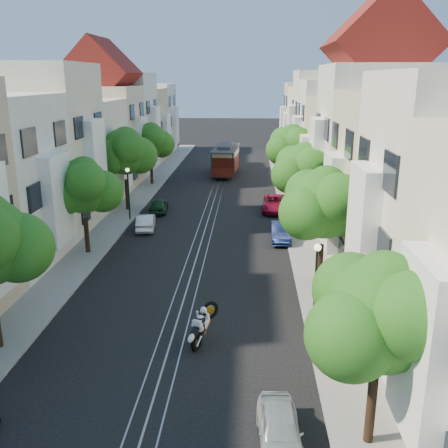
# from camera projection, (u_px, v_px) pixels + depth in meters

# --- Properties ---
(ground) EXTENTS (200.00, 200.00, 0.00)m
(ground) POSITION_uv_depth(u_px,v_px,m) (213.00, 203.00, 45.83)
(ground) COLOR black
(ground) RESTS_ON ground
(sidewalk_east) EXTENTS (2.50, 80.00, 0.12)m
(sidewalk_east) POSITION_uv_depth(u_px,v_px,m) (292.00, 204.00, 45.45)
(sidewalk_east) COLOR gray
(sidewalk_east) RESTS_ON ground
(sidewalk_west) EXTENTS (2.50, 80.00, 0.12)m
(sidewalk_west) POSITION_uv_depth(u_px,v_px,m) (135.00, 202.00, 46.18)
(sidewalk_west) COLOR gray
(sidewalk_west) RESTS_ON ground
(rail_left) EXTENTS (0.06, 80.00, 0.02)m
(rail_left) POSITION_uv_depth(u_px,v_px,m) (207.00, 203.00, 45.85)
(rail_left) COLOR gray
(rail_left) RESTS_ON ground
(rail_slot) EXTENTS (0.06, 80.00, 0.02)m
(rail_slot) POSITION_uv_depth(u_px,v_px,m) (213.00, 203.00, 45.83)
(rail_slot) COLOR gray
(rail_slot) RESTS_ON ground
(rail_right) EXTENTS (0.06, 80.00, 0.02)m
(rail_right) POSITION_uv_depth(u_px,v_px,m) (219.00, 203.00, 45.80)
(rail_right) COLOR gray
(rail_right) RESTS_ON ground
(lane_line) EXTENTS (0.08, 80.00, 0.01)m
(lane_line) POSITION_uv_depth(u_px,v_px,m) (213.00, 203.00, 45.83)
(lane_line) COLOR tan
(lane_line) RESTS_ON ground
(townhouses_east) EXTENTS (7.75, 72.00, 12.00)m
(townhouses_east) POSITION_uv_depth(u_px,v_px,m) (348.00, 148.00, 43.68)
(townhouses_east) COLOR beige
(townhouses_east) RESTS_ON ground
(townhouses_west) EXTENTS (7.75, 72.00, 11.76)m
(townhouses_west) POSITION_uv_depth(u_px,v_px,m) (81.00, 147.00, 44.91)
(townhouses_west) COLOR silver
(townhouses_west) RESTS_ON ground
(tree_e_a) EXTENTS (4.72, 3.87, 6.27)m
(tree_e_a) POSITION_uv_depth(u_px,v_px,m) (382.00, 318.00, 14.50)
(tree_e_a) COLOR black
(tree_e_a) RESTS_ON ground
(tree_e_b) EXTENTS (4.93, 4.08, 6.68)m
(tree_e_b) POSITION_uv_depth(u_px,v_px,m) (325.00, 205.00, 25.90)
(tree_e_b) COLOR black
(tree_e_b) RESTS_ON ground
(tree_e_c) EXTENTS (4.84, 3.99, 6.52)m
(tree_e_c) POSITION_uv_depth(u_px,v_px,m) (303.00, 170.00, 36.48)
(tree_e_c) COLOR black
(tree_e_c) RESTS_ON ground
(tree_e_d) EXTENTS (5.01, 4.16, 6.85)m
(tree_e_d) POSITION_uv_depth(u_px,v_px,m) (292.00, 147.00, 46.94)
(tree_e_d) COLOR black
(tree_e_d) RESTS_ON ground
(tree_w_b) EXTENTS (4.72, 3.87, 6.27)m
(tree_w_b) POSITION_uv_depth(u_px,v_px,m) (84.00, 188.00, 31.51)
(tree_w_b) COLOR black
(tree_w_b) RESTS_ON ground
(tree_w_c) EXTENTS (5.13, 4.28, 7.09)m
(tree_w_c) POSITION_uv_depth(u_px,v_px,m) (125.00, 152.00, 41.86)
(tree_w_c) COLOR black
(tree_w_c) RESTS_ON ground
(tree_w_d) EXTENTS (4.84, 3.99, 6.52)m
(tree_w_d) POSITION_uv_depth(u_px,v_px,m) (151.00, 142.00, 52.53)
(tree_w_d) COLOR black
(tree_w_d) RESTS_ON ground
(lamp_east) EXTENTS (0.32, 0.32, 4.16)m
(lamp_east) POSITION_uv_depth(u_px,v_px,m) (316.00, 275.00, 21.72)
(lamp_east) COLOR black
(lamp_east) RESTS_ON ground
(lamp_west) EXTENTS (0.32, 0.32, 4.16)m
(lamp_west) POSITION_uv_depth(u_px,v_px,m) (128.00, 186.00, 39.60)
(lamp_west) COLOR black
(lamp_west) RESTS_ON ground
(sportbike_rider) EXTENTS (1.14, 2.09, 1.71)m
(sportbike_rider) POSITION_uv_depth(u_px,v_px,m) (202.00, 324.00, 21.44)
(sportbike_rider) COLOR black
(sportbike_rider) RESTS_ON ground
(cable_car) EXTENTS (3.21, 8.64, 3.26)m
(cable_car) POSITION_uv_depth(u_px,v_px,m) (226.00, 158.00, 58.92)
(cable_car) COLOR black
(cable_car) RESTS_ON ground
(parked_car_e_near) EXTENTS (1.52, 3.44, 1.15)m
(parked_car_e_near) POSITION_uv_depth(u_px,v_px,m) (280.00, 430.00, 15.53)
(parked_car_e_near) COLOR #A5ADB1
(parked_car_e_near) RESTS_ON ground
(parked_car_e_mid) EXTENTS (1.40, 3.86, 1.27)m
(parked_car_e_mid) POSITION_uv_depth(u_px,v_px,m) (281.00, 232.00, 35.20)
(parked_car_e_mid) COLOR #0B153B
(parked_car_e_mid) RESTS_ON ground
(parked_car_e_far) EXTENTS (2.57, 4.95, 1.33)m
(parked_car_e_far) POSITION_uv_depth(u_px,v_px,m) (276.00, 203.00, 43.06)
(parked_car_e_far) COLOR maroon
(parked_car_e_far) RESTS_ON ground
(parked_car_w_mid) EXTENTS (1.74, 3.77, 1.20)m
(parked_car_w_mid) POSITION_uv_depth(u_px,v_px,m) (146.00, 222.00, 37.82)
(parked_car_w_mid) COLOR silver
(parked_car_w_mid) RESTS_ON ground
(parked_car_w_far) EXTENTS (1.65, 3.64, 1.21)m
(parked_car_w_far) POSITION_uv_depth(u_px,v_px,m) (159.00, 205.00, 42.61)
(parked_car_w_far) COLOR #15361C
(parked_car_w_far) RESTS_ON ground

